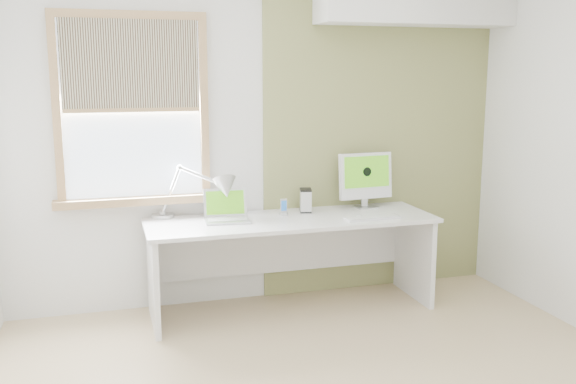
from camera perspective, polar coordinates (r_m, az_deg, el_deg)
name	(u,v)px	position (r m, az deg, el deg)	size (l,w,h in m)	color
room	(344,172)	(3.40, 5.04, 1.84)	(4.04, 3.54, 2.64)	#CDB082
accent_wall	(379,136)	(5.38, 8.18, 5.00)	(2.00, 0.02, 2.60)	#7F8F51
window	(133,111)	(4.85, -13.78, 7.11)	(1.20, 0.14, 1.42)	#A07C51
desk	(289,241)	(4.94, 0.10, -4.43)	(2.20, 0.70, 0.73)	white
desk_lamp	(213,191)	(4.81, -6.71, 0.09)	(0.67, 0.43, 0.41)	#BBBDC0
laptop	(226,213)	(4.78, -5.56, -1.86)	(0.34, 0.28, 0.23)	#BBBDC0
phone_dock	(284,210)	(4.94, -0.40, -1.67)	(0.08, 0.08, 0.13)	#BBBDC0
external_drive	(306,200)	(5.05, 1.59, -0.75)	(0.12, 0.16, 0.18)	#BBBDC0
imac	(365,177)	(5.22, 6.97, 1.35)	(0.46, 0.16, 0.45)	#BBBDC0
keyboard	(372,218)	(4.85, 7.60, -2.30)	(0.43, 0.13, 0.02)	white
mouse	(359,216)	(4.87, 6.39, -2.18)	(0.06, 0.09, 0.03)	white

